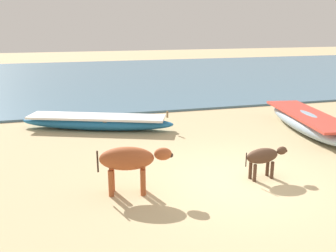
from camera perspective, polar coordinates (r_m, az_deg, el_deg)
name	(u,v)px	position (r m, az deg, el deg)	size (l,w,h in m)	color
ground	(239,180)	(8.28, 10.68, -8.11)	(80.00, 80.00, 0.00)	tan
sea_water	(120,77)	(23.82, -7.33, 7.42)	(60.00, 20.00, 0.08)	slate
fishing_boat_0	(97,122)	(12.10, -10.74, 0.63)	(4.87, 2.66, 0.64)	#1E669E
fishing_boat_1	(308,122)	(12.43, 20.40, 0.62)	(1.92, 4.77, 0.77)	#8CA5B7
cow_adult_rust	(129,160)	(7.35, -5.86, -5.20)	(1.46, 0.64, 0.96)	#9E4C28
calf_far_dark	(264,157)	(8.33, 14.30, -4.55)	(1.06, 0.38, 0.68)	#4C3323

